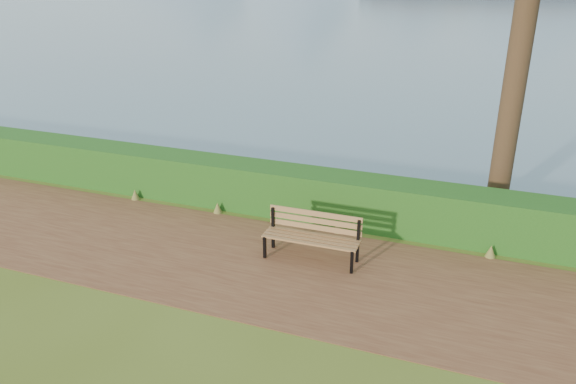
% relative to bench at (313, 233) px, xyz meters
% --- Properties ---
extents(ground, '(140.00, 140.00, 0.00)m').
position_rel_bench_xyz_m(ground, '(-1.43, -0.88, -0.50)').
color(ground, '#505C1A').
rests_on(ground, ground).
extents(path, '(40.00, 3.40, 0.01)m').
position_rel_bench_xyz_m(path, '(-1.43, -0.58, -0.50)').
color(path, brown).
rests_on(path, ground).
extents(hedge, '(32.00, 0.85, 1.00)m').
position_rel_bench_xyz_m(hedge, '(-1.43, 1.72, -0.00)').
color(hedge, '#144814').
rests_on(hedge, ground).
extents(bench, '(1.75, 0.54, 0.87)m').
position_rel_bench_xyz_m(bench, '(0.00, 0.00, 0.00)').
color(bench, black).
rests_on(bench, ground).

